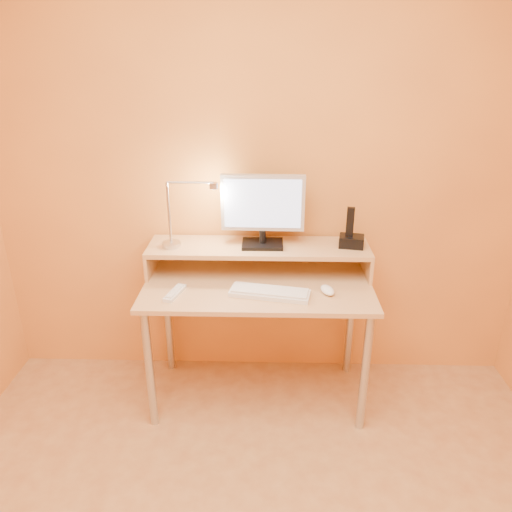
{
  "coord_description": "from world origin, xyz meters",
  "views": [
    {
      "loc": [
        0.05,
        -1.14,
        1.88
      ],
      "look_at": [
        -0.01,
        1.13,
        0.9
      ],
      "focal_mm": 34.52,
      "sensor_mm": 36.0,
      "label": 1
    }
  ],
  "objects_px": {
    "lamp_base": "(171,244)",
    "phone_dock": "(351,241)",
    "keyboard": "(270,293)",
    "mouse": "(327,290)",
    "remote_control": "(175,293)",
    "monitor_panel": "(263,203)"
  },
  "relations": [
    {
      "from": "monitor_panel",
      "to": "mouse",
      "type": "relative_size",
      "value": 4.08
    },
    {
      "from": "lamp_base",
      "to": "remote_control",
      "type": "xyz_separation_m",
      "value": [
        0.05,
        -0.25,
        -0.16
      ]
    },
    {
      "from": "mouse",
      "to": "remote_control",
      "type": "distance_m",
      "value": 0.77
    },
    {
      "from": "lamp_base",
      "to": "remote_control",
      "type": "height_order",
      "value": "lamp_base"
    },
    {
      "from": "phone_dock",
      "to": "remote_control",
      "type": "xyz_separation_m",
      "value": [
        -0.92,
        -0.28,
        -0.18
      ]
    },
    {
      "from": "monitor_panel",
      "to": "phone_dock",
      "type": "height_order",
      "value": "monitor_panel"
    },
    {
      "from": "keyboard",
      "to": "monitor_panel",
      "type": "bearing_deg",
      "value": 109.1
    },
    {
      "from": "phone_dock",
      "to": "keyboard",
      "type": "distance_m",
      "value": 0.55
    },
    {
      "from": "remote_control",
      "to": "phone_dock",
      "type": "bearing_deg",
      "value": 32.13
    },
    {
      "from": "monitor_panel",
      "to": "mouse",
      "type": "xyz_separation_m",
      "value": [
        0.33,
        -0.25,
        -0.38
      ]
    },
    {
      "from": "monitor_panel",
      "to": "keyboard",
      "type": "bearing_deg",
      "value": -80.47
    },
    {
      "from": "phone_dock",
      "to": "keyboard",
      "type": "bearing_deg",
      "value": -137.73
    },
    {
      "from": "keyboard",
      "to": "mouse",
      "type": "relative_size",
      "value": 3.71
    },
    {
      "from": "lamp_base",
      "to": "phone_dock",
      "type": "relative_size",
      "value": 0.77
    },
    {
      "from": "monitor_panel",
      "to": "remote_control",
      "type": "distance_m",
      "value": 0.65
    },
    {
      "from": "remote_control",
      "to": "monitor_panel",
      "type": "bearing_deg",
      "value": 48.63
    },
    {
      "from": "monitor_panel",
      "to": "remote_control",
      "type": "xyz_separation_m",
      "value": [
        -0.44,
        -0.29,
        -0.39
      ]
    },
    {
      "from": "monitor_panel",
      "to": "phone_dock",
      "type": "relative_size",
      "value": 3.39
    },
    {
      "from": "lamp_base",
      "to": "monitor_panel",
      "type": "bearing_deg",
      "value": 4.66
    },
    {
      "from": "monitor_panel",
      "to": "keyboard",
      "type": "relative_size",
      "value": 1.1
    },
    {
      "from": "phone_dock",
      "to": "mouse",
      "type": "height_order",
      "value": "phone_dock"
    },
    {
      "from": "lamp_base",
      "to": "phone_dock",
      "type": "distance_m",
      "value": 0.97
    }
  ]
}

